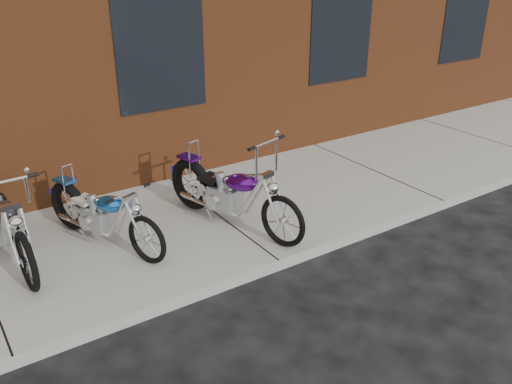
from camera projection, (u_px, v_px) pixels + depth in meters
ground at (279, 271)px, 6.51m from camera, size 120.00×120.00×0.00m
sidewalk at (216, 218)px, 7.62m from camera, size 22.00×3.00×0.15m
chopper_purple at (230, 195)px, 7.13m from camera, size 0.82×2.29×1.32m
chopper_blue at (102, 216)px, 6.68m from camera, size 0.84×2.00×0.91m
chopper_third at (5, 223)px, 6.40m from camera, size 0.58×2.38×1.21m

